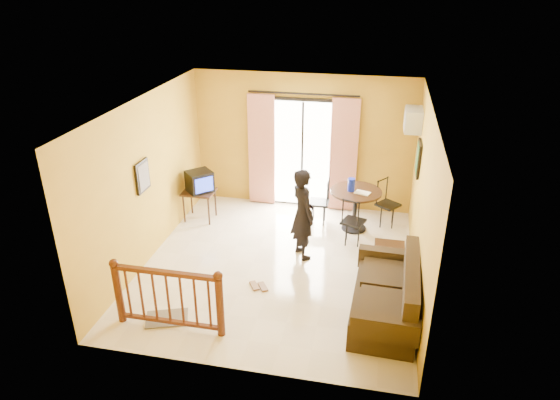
% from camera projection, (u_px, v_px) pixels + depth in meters
% --- Properties ---
extents(ground, '(5.00, 5.00, 0.00)m').
position_uv_depth(ground, '(278.00, 265.00, 8.58)').
color(ground, beige).
rests_on(ground, ground).
extents(room_shell, '(5.00, 5.00, 5.00)m').
position_uv_depth(room_shell, '(278.00, 173.00, 7.85)').
color(room_shell, white).
rests_on(room_shell, ground).
extents(balcony_door, '(2.25, 0.14, 2.46)m').
position_uv_depth(balcony_door, '(302.00, 153.00, 10.23)').
color(balcony_door, black).
rests_on(balcony_door, ground).
extents(tv_table, '(0.62, 0.52, 0.62)m').
position_uv_depth(tv_table, '(199.00, 194.00, 9.93)').
color(tv_table, black).
rests_on(tv_table, ground).
extents(television, '(0.62, 0.62, 0.42)m').
position_uv_depth(television, '(200.00, 181.00, 9.80)').
color(television, black).
rests_on(television, tv_table).
extents(picture_left, '(0.05, 0.42, 0.52)m').
position_uv_depth(picture_left, '(143.00, 176.00, 8.15)').
color(picture_left, black).
rests_on(picture_left, room_shell).
extents(dining_table, '(0.98, 0.98, 0.81)m').
position_uv_depth(dining_table, '(356.00, 199.00, 9.50)').
color(dining_table, black).
rests_on(dining_table, ground).
extents(water_jug, '(0.13, 0.13, 0.25)m').
position_uv_depth(water_jug, '(351.00, 185.00, 9.37)').
color(water_jug, '#1323B6').
rests_on(water_jug, dining_table).
extents(serving_tray, '(0.32, 0.26, 0.02)m').
position_uv_depth(serving_tray, '(362.00, 193.00, 9.32)').
color(serving_tray, white).
rests_on(serving_tray, dining_table).
extents(dining_chairs, '(1.82, 1.39, 0.95)m').
position_uv_depth(dining_chairs, '(352.00, 230.00, 9.72)').
color(dining_chairs, black).
rests_on(dining_chairs, ground).
extents(air_conditioner, '(0.31, 0.60, 0.40)m').
position_uv_depth(air_conditioner, '(413.00, 120.00, 9.01)').
color(air_conditioner, silver).
rests_on(air_conditioner, room_shell).
extents(botanical_print, '(0.05, 0.50, 0.60)m').
position_uv_depth(botanical_print, '(418.00, 158.00, 8.62)').
color(botanical_print, black).
rests_on(botanical_print, room_shell).
extents(coffee_table, '(0.50, 0.90, 0.40)m').
position_uv_depth(coffee_table, '(389.00, 260.00, 8.24)').
color(coffee_table, black).
rests_on(coffee_table, ground).
extents(bowl, '(0.20, 0.20, 0.06)m').
position_uv_depth(bowl, '(390.00, 251.00, 8.17)').
color(bowl, brown).
rests_on(bowl, coffee_table).
extents(sofa, '(0.95, 1.93, 0.91)m').
position_uv_depth(sofa, '(389.00, 298.00, 7.17)').
color(sofa, '#302312').
rests_on(sofa, ground).
extents(standing_person, '(0.66, 0.71, 1.64)m').
position_uv_depth(standing_person, '(303.00, 214.00, 8.54)').
color(standing_person, black).
rests_on(standing_person, ground).
extents(stair_balustrade, '(1.63, 0.13, 1.04)m').
position_uv_depth(stair_balustrade, '(168.00, 294.00, 6.87)').
color(stair_balustrade, '#471E0F').
rests_on(stair_balustrade, ground).
extents(doormat, '(0.70, 0.58, 0.02)m').
position_uv_depth(doormat, '(167.00, 318.00, 7.27)').
color(doormat, '#635B4F').
rests_on(doormat, ground).
extents(sandals, '(0.36, 0.26, 0.03)m').
position_uv_depth(sandals, '(259.00, 286.00, 7.99)').
color(sandals, brown).
rests_on(sandals, ground).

